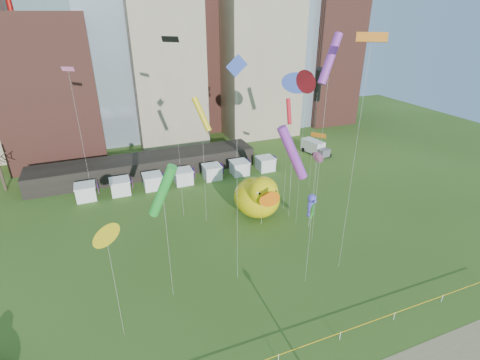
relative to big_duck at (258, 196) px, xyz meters
name	(u,v)px	position (x,y,z in m)	size (l,w,h in m)	color
skyline	(153,36)	(-5.85, 39.19, 18.41)	(101.00, 23.00, 68.00)	brown
pavilion	(147,166)	(-12.10, 20.13, -1.43)	(38.00, 6.00, 3.20)	black
vendor_tents	(183,177)	(-7.09, 14.13, -1.93)	(33.24, 2.80, 2.40)	white
caution_tape	(279,356)	(-8.10, -21.87, -2.35)	(50.00, 0.06, 0.90)	white
big_duck	(258,196)	(0.00, 0.00, 0.00)	(6.69, 8.75, 6.61)	#DCC60B
small_duck	(252,196)	(0.38, 2.75, -1.44)	(4.44, 4.95, 3.46)	white
seahorse_green	(262,194)	(-0.49, -2.34, 1.53)	(1.39, 1.71, 6.19)	silver
seahorse_purple	(311,204)	(5.00, -5.38, 0.53)	(1.20, 1.48, 4.97)	silver
box_truck	(315,147)	(20.55, 17.83, -1.69)	(3.45, 6.50, 2.63)	silver
kite_0	(307,82)	(3.67, -4.21, 15.75)	(0.46, 2.57, 20.08)	silver
kite_1	(68,72)	(-21.15, 11.69, 15.94)	(1.57, 1.20, 19.67)	silver
kite_2	(318,85)	(11.35, 4.95, 13.33)	(2.45, 3.01, 18.97)	silver
kite_3	(163,191)	(-14.39, -11.12, 8.71)	(3.03, 2.50, 14.37)	silver
kite_4	(202,114)	(-7.07, 1.32, 11.75)	(2.26, 2.23, 16.89)	silver
kite_5	(297,83)	(7.96, 5.15, 13.81)	(2.32, 2.34, 18.32)	silver
kite_6	(318,136)	(10.18, 1.94, 6.80)	(1.63, 1.94, 10.24)	silver
kite_7	(293,153)	(3.80, -1.94, 6.46)	(4.44, 2.89, 13.15)	silver
kite_8	(289,112)	(4.24, 0.38, 11.23)	(0.97, 1.95, 15.88)	silver
kite_9	(317,158)	(7.89, -1.60, 5.08)	(0.39, 1.44, 8.85)	silver
kite_10	(170,43)	(-9.64, 3.79, 19.64)	(1.80, 1.69, 23.40)	silver
kite_11	(312,212)	(-0.96, -14.27, 5.48)	(1.38, 1.80, 8.88)	silver
kite_12	(106,235)	(-19.46, -14.38, 7.44)	(1.52, 1.28, 11.38)	silver
kite_13	(237,79)	(-7.40, -11.03, 17.77)	(1.50, 1.14, 22.82)	silver
kite_14	(371,41)	(3.75, -13.64, 20.63)	(2.28, 1.80, 24.36)	silver
kite_15	(330,59)	(3.61, -8.24, 18.61)	(3.02, 1.83, 24.14)	silver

